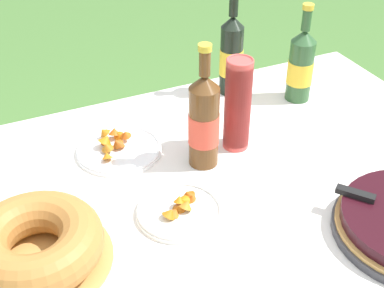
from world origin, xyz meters
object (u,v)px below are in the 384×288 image
object	(u,v)px
bundt_cake	(35,244)
cup_stack	(238,105)
cider_bottle_amber	(204,121)
snack_plate_near	(180,210)
cider_bottle_green	(301,65)
snack_plate_left	(118,148)
juice_bottle_red	(231,55)

from	to	relation	value
bundt_cake	cup_stack	bearing A→B (deg)	19.11
bundt_cake	cider_bottle_amber	distance (m)	0.51
cider_bottle_amber	snack_plate_near	bearing A→B (deg)	-130.73
bundt_cake	cider_bottle_green	bearing A→B (deg)	21.69
cider_bottle_amber	snack_plate_left	size ratio (longest dim) A/B	1.45
cider_bottle_green	juice_bottle_red	size ratio (longest dim) A/B	0.92
juice_bottle_red	snack_plate_left	size ratio (longest dim) A/B	1.44
snack_plate_left	juice_bottle_red	bearing A→B (deg)	21.24
cup_stack	cider_bottle_amber	size ratio (longest dim) A/B	0.78
juice_bottle_red	snack_plate_near	bearing A→B (deg)	-129.13
cider_bottle_green	snack_plate_near	distance (m)	0.67
bundt_cake	cider_bottle_amber	bearing A→B (deg)	19.98
cup_stack	cider_bottle_amber	xyz separation A→B (m)	(-0.12, -0.03, -0.00)
cup_stack	juice_bottle_red	size ratio (longest dim) A/B	0.78
cup_stack	juice_bottle_red	world-z (taller)	juice_bottle_red
cider_bottle_green	bundt_cake	bearing A→B (deg)	-158.31
bundt_cake	cider_bottle_green	world-z (taller)	cider_bottle_green
bundt_cake	snack_plate_near	distance (m)	0.34
snack_plate_near	snack_plate_left	world-z (taller)	snack_plate_left
bundt_cake	cider_bottle_amber	xyz separation A→B (m)	(0.48, 0.17, 0.08)
cup_stack	snack_plate_left	distance (m)	0.35
cider_bottle_green	cider_bottle_amber	bearing A→B (deg)	-156.43
cider_bottle_amber	snack_plate_near	xyz separation A→B (m)	(-0.14, -0.16, -0.12)
cup_stack	cider_bottle_amber	bearing A→B (deg)	-164.56
juice_bottle_red	snack_plate_near	distance (m)	0.63
cider_bottle_green	cider_bottle_amber	distance (m)	0.46
cider_bottle_amber	juice_bottle_red	size ratio (longest dim) A/B	1.01
snack_plate_near	cider_bottle_green	bearing A→B (deg)	31.64
bundt_cake	cup_stack	xyz separation A→B (m)	(0.59, 0.21, 0.08)
cup_stack	snack_plate_near	size ratio (longest dim) A/B	1.28
juice_bottle_red	cup_stack	bearing A→B (deg)	-115.06
snack_plate_left	cider_bottle_amber	bearing A→B (deg)	-36.48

